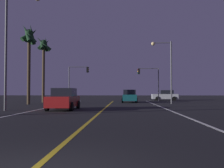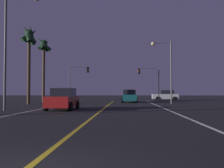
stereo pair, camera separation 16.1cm
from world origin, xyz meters
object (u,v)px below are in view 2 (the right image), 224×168
traffic_light_near_right (148,76)px  palm_tree_left_far (44,50)px  palm_tree_left_mid (29,41)px  car_ahead_far (129,96)px  traffic_light_near_left (79,75)px  car_oncoming (63,99)px  street_lamp_left_mid (13,37)px  street_lamp_right_far (166,64)px  car_crossing_side (166,95)px

traffic_light_near_right → palm_tree_left_far: 16.32m
palm_tree_left_mid → car_ahead_far: bearing=26.9°
traffic_light_near_left → palm_tree_left_far: bearing=-118.7°
car_oncoming → street_lamp_left_mid: (-3.55, -1.15, 4.69)m
car_oncoming → street_lamp_left_mid: size_ratio=0.49×
palm_tree_left_far → palm_tree_left_mid: bearing=-89.5°
street_lamp_right_far → palm_tree_left_far: palm_tree_left_far is taller
street_lamp_left_mid → palm_tree_left_far: size_ratio=0.98×
traffic_light_near_right → street_lamp_left_mid: (-12.11, -21.22, 1.65)m
car_crossing_side → palm_tree_left_mid: size_ratio=0.47×
street_lamp_left_mid → car_crossing_side: bearing=57.2°
car_oncoming → palm_tree_left_far: 16.05m
street_lamp_right_far → palm_tree_left_far: size_ratio=0.83×
palm_tree_left_mid → palm_tree_left_far: bearing=90.5°
street_lamp_right_far → palm_tree_left_mid: size_ratio=0.81×
car_oncoming → street_lamp_right_far: size_ratio=0.58×
palm_tree_left_mid → palm_tree_left_far: (-0.05, 5.24, -0.15)m
street_lamp_left_mid → palm_tree_left_mid: palm_tree_left_mid is taller
car_crossing_side → palm_tree_left_far: bearing=26.6°
street_lamp_left_mid → palm_tree_left_mid: 9.89m
car_oncoming → traffic_light_near_right: traffic_light_near_right is taller
car_oncoming → traffic_light_near_left: 20.48m
traffic_light_near_left → street_lamp_left_mid: size_ratio=0.63×
street_lamp_right_far → traffic_light_near_right: bearing=-83.3°
street_lamp_right_far → palm_tree_left_mid: 16.03m
car_oncoming → car_crossing_side: same height
car_crossing_side → traffic_light_near_left: bearing=9.3°
traffic_light_near_left → palm_tree_left_mid: 12.69m
car_ahead_far → traffic_light_near_left: size_ratio=0.79×
car_crossing_side → palm_tree_left_far: palm_tree_left_far is taller
car_oncoming → street_lamp_left_mid: street_lamp_left_mid is taller
traffic_light_near_right → traffic_light_near_left: traffic_light_near_left is taller
car_oncoming → car_ahead_far: bearing=158.8°
car_oncoming → traffic_light_near_left: bearing=-173.0°
car_ahead_far → traffic_light_near_left: 10.44m
street_lamp_left_mid → street_lamp_right_far: street_lamp_left_mid is taller
car_ahead_far → palm_tree_left_mid: 14.34m
car_ahead_far → car_crossing_side: bearing=-36.6°
car_oncoming → car_ahead_far: 15.12m
car_crossing_side → traffic_light_near_left: traffic_light_near_left is taller
car_oncoming → traffic_light_near_right: size_ratio=0.83×
car_oncoming → street_lamp_right_far: bearing=136.4°
street_lamp_right_far → traffic_light_near_left: bearing=-39.0°
car_oncoming → traffic_light_near_right: (8.56, 20.07, 3.04)m
car_ahead_far → traffic_light_near_left: (-7.93, 5.96, 3.24)m
car_ahead_far → palm_tree_left_far: size_ratio=0.48×
street_lamp_left_mid → street_lamp_right_far: size_ratio=1.18×
traffic_light_near_left → traffic_light_near_right: bearing=0.0°
traffic_light_near_right → palm_tree_left_mid: palm_tree_left_mid is taller
car_crossing_side → street_lamp_right_far: (-1.88, -12.17, 3.93)m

